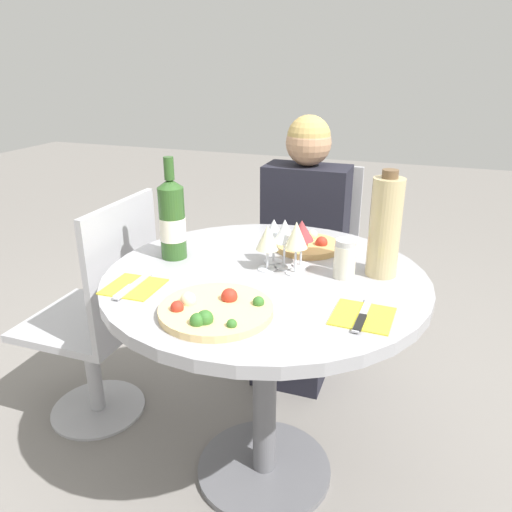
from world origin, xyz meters
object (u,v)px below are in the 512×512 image
object	(u,v)px
chair_empty_side	(102,321)
wine_bottle	(172,220)
dining_table	(265,317)
seated_diner	(300,263)
chair_behind_diner	(307,269)
tall_carafe	(385,227)
pizza_large	(215,310)

from	to	relation	value
chair_empty_side	wine_bottle	bearing A→B (deg)	-98.05
dining_table	seated_diner	size ratio (longest dim) A/B	0.84
chair_behind_diner	seated_diner	size ratio (longest dim) A/B	0.79
tall_carafe	seated_diner	bearing A→B (deg)	124.32
dining_table	chair_empty_side	world-z (taller)	chair_empty_side
dining_table	wine_bottle	world-z (taller)	wine_bottle
seated_diner	pizza_large	world-z (taller)	seated_diner
wine_bottle	chair_empty_side	bearing A→B (deg)	171.95
seated_diner	wine_bottle	xyz separation A→B (m)	(-0.26, -0.67, 0.38)
chair_behind_diner	wine_bottle	xyz separation A→B (m)	(-0.26, -0.82, 0.47)
chair_empty_side	pizza_large	xyz separation A→B (m)	(0.66, -0.37, 0.35)
seated_diner	pizza_large	size ratio (longest dim) A/B	3.96
seated_diner	chair_empty_side	xyz separation A→B (m)	(-0.63, -0.62, -0.09)
chair_behind_diner	wine_bottle	size ratio (longest dim) A/B	2.80
pizza_large	tall_carafe	size ratio (longest dim) A/B	0.92
dining_table	chair_empty_side	distance (m)	0.73
pizza_large	tall_carafe	xyz separation A→B (m)	(0.37, 0.40, 0.14)
chair_empty_side	wine_bottle	world-z (taller)	wine_bottle
seated_diner	tall_carafe	world-z (taller)	seated_diner
tall_carafe	chair_behind_diner	bearing A→B (deg)	118.64
wine_bottle	tall_carafe	distance (m)	0.67
chair_behind_diner	seated_diner	xyz separation A→B (m)	(-0.00, -0.15, 0.09)
dining_table	pizza_large	xyz separation A→B (m)	(-0.04, -0.29, 0.16)
chair_behind_diner	chair_empty_side	distance (m)	0.99
chair_empty_side	tall_carafe	bearing A→B (deg)	-88.24
seated_diner	chair_empty_side	distance (m)	0.89
dining_table	chair_behind_diner	xyz separation A→B (m)	(-0.07, 0.85, -0.19)
seated_diner	pizza_large	bearing A→B (deg)	91.69
chair_behind_diner	tall_carafe	world-z (taller)	tall_carafe
wine_bottle	tall_carafe	bearing A→B (deg)	7.26
chair_empty_side	tall_carafe	distance (m)	1.14
chair_behind_diner	pizza_large	bearing A→B (deg)	91.47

